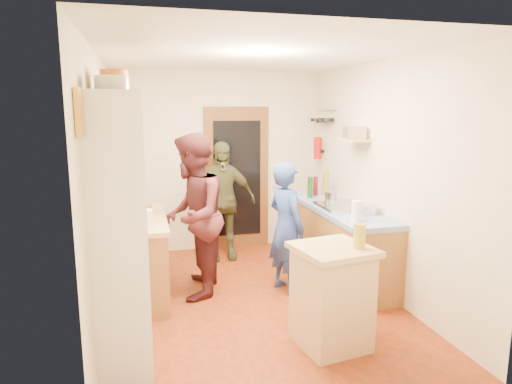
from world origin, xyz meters
name	(u,v)px	position (x,y,z in m)	size (l,w,h in m)	color
floor	(252,301)	(0.00, 0.00, -0.01)	(3.00, 4.00, 0.02)	maroon
ceiling	(252,54)	(0.00, 0.00, 2.61)	(3.00, 4.00, 0.02)	silver
wall_back	(220,162)	(0.00, 2.01, 1.30)	(3.00, 0.02, 2.60)	silver
wall_front	(328,234)	(0.00, -2.01, 1.30)	(3.00, 0.02, 2.60)	silver
wall_left	(101,190)	(-1.51, 0.00, 1.30)	(0.02, 4.00, 2.60)	silver
wall_right	(382,178)	(1.51, 0.00, 1.30)	(0.02, 4.00, 2.60)	silver
door_frame	(237,178)	(0.25, 1.97, 1.05)	(0.95, 0.06, 2.10)	brown
door_glass	(237,179)	(0.25, 1.94, 1.05)	(0.70, 0.02, 1.70)	black
hutch_body	(122,229)	(-1.30, -0.80, 1.10)	(0.40, 1.20, 2.20)	white
hutch_top_shelf	(115,95)	(-1.30, -0.80, 2.18)	(0.40, 1.14, 0.04)	white
plate_stack	(112,83)	(-1.30, -1.12, 2.25)	(0.25, 0.25, 0.10)	white
orange_pot_a	(114,81)	(-1.30, -0.70, 2.29)	(0.22, 0.22, 0.18)	orange
orange_pot_b	(116,83)	(-1.30, -0.50, 2.29)	(0.19, 0.19, 0.17)	orange
left_counter_base	(138,259)	(-1.20, 0.45, 0.42)	(0.60, 1.40, 0.85)	#9A632F
left_counter_top	(136,219)	(-1.20, 0.45, 0.88)	(0.64, 1.44, 0.05)	tan
toaster	(141,219)	(-1.15, 0.02, 0.98)	(0.22, 0.15, 0.17)	white
kettle	(131,211)	(-1.25, 0.36, 0.99)	(0.16, 0.16, 0.19)	white
orange_bowl	(143,209)	(-1.12, 0.67, 0.94)	(0.19, 0.19, 0.08)	orange
chopping_board	(138,207)	(-1.18, 0.93, 0.91)	(0.30, 0.22, 0.03)	tan
right_counter_base	(336,242)	(1.20, 0.50, 0.42)	(0.60, 2.20, 0.84)	#9A632F
right_counter_top	(337,207)	(1.20, 0.50, 0.87)	(0.62, 2.22, 0.06)	#1440A7
hob	(343,206)	(1.20, 0.33, 0.92)	(0.55, 0.58, 0.04)	silver
pot_on_hob	(333,197)	(1.15, 0.51, 1.00)	(0.20, 0.20, 0.13)	silver
bottle_a	(310,187)	(1.05, 1.03, 1.04)	(0.07, 0.07, 0.28)	#143F14
bottle_b	(315,186)	(1.18, 1.17, 1.03)	(0.06, 0.06, 0.26)	#591419
bottle_c	(326,184)	(1.31, 1.13, 1.06)	(0.08, 0.08, 0.32)	olive
paper_towel	(356,211)	(1.05, -0.31, 1.01)	(0.10, 0.10, 0.22)	white
mixing_bowl	(364,209)	(1.30, -0.02, 0.95)	(0.28, 0.28, 0.11)	silver
island_base	(332,299)	(0.44, -1.11, 0.43)	(0.55, 0.55, 0.86)	tan
island_top	(333,249)	(0.44, -1.11, 0.89)	(0.62, 0.62, 0.05)	tan
cutting_board	(325,247)	(0.38, -1.07, 0.90)	(0.35, 0.28, 0.02)	white
oil_jar	(360,236)	(0.64, -1.20, 1.01)	(0.10, 0.10, 0.21)	#AD9E2D
pan_rail	(326,110)	(1.46, 1.52, 2.05)	(0.02, 0.02, 0.65)	silver
pan_hang_a	(327,120)	(1.40, 1.35, 1.92)	(0.18, 0.18, 0.05)	black
pan_hang_b	(321,121)	(1.40, 1.55, 1.90)	(0.16, 0.16, 0.05)	black
pan_hang_c	(316,120)	(1.40, 1.75, 1.91)	(0.17, 0.17, 0.05)	black
wall_shelf	(354,140)	(1.37, 0.45, 1.70)	(0.26, 0.42, 0.03)	tan
radio	(354,133)	(1.37, 0.45, 1.79)	(0.22, 0.30, 0.15)	silver
ext_bracket	(321,151)	(1.47, 1.70, 1.45)	(0.06, 0.10, 0.04)	black
fire_extinguisher	(317,148)	(1.41, 1.70, 1.50)	(0.11, 0.11, 0.32)	red
picture_frame	(79,113)	(-1.48, -1.55, 2.05)	(0.03, 0.25, 0.30)	gold
person_hob	(289,227)	(0.48, 0.17, 0.75)	(0.54, 0.36, 1.49)	navy
person_left	(196,215)	(-0.55, 0.35, 0.91)	(0.88, 0.69, 1.82)	#451B1F
person_back	(222,201)	(-0.06, 1.50, 0.82)	(0.96, 0.40, 1.64)	#414227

